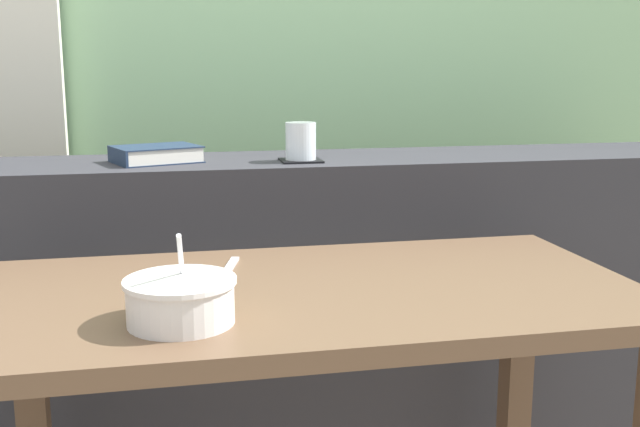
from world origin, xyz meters
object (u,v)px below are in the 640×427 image
Objects in this scene: juice_glass at (301,143)px; soup_bowl at (181,301)px; breakfast_table at (313,350)px; closed_book at (156,154)px; coaster_square at (301,160)px; fork_utensil at (228,269)px.

soup_bowl is at bearing -114.66° from juice_glass.
breakfast_table is 5.02× the size of closed_book.
coaster_square is at bearing 0.00° from juice_glass.
juice_glass reaches higher than coaster_square.
fork_utensil is (-0.14, 0.14, 0.12)m from breakfast_table.
coaster_square is 0.42× the size of closed_book.
coaster_square reaches higher than fork_utensil.
closed_book is at bearing 170.75° from juice_glass.
juice_glass is at bearing 76.45° from fork_utensil.
soup_bowl reaches higher than breakfast_table.
breakfast_table is 11.85× the size of coaster_square.
soup_bowl is (-0.32, -0.69, -0.17)m from juice_glass.
coaster_square is at bearing 65.34° from soup_bowl.
fork_utensil is (-0.22, -0.40, -0.20)m from juice_glass.
coaster_square is 0.77m from soup_bowl.
juice_glass is (0.00, 0.00, 0.04)m from coaster_square.
soup_bowl is (-0.32, -0.69, -0.13)m from coaster_square.
breakfast_table is at bearing -98.23° from coaster_square.
breakfast_table is 0.73m from closed_book.
coaster_square is 0.04m from juice_glass.
closed_book reaches higher than breakfast_table.
breakfast_table is 6.77× the size of soup_bowl.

